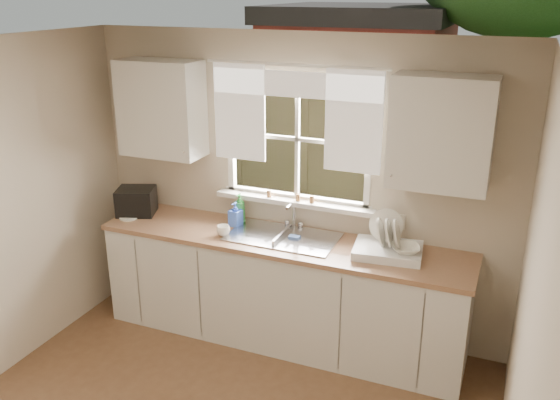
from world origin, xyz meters
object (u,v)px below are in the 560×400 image
at_px(dish_rack, 388,247).
at_px(soap_bottle_a, 240,208).
at_px(black_appliance, 136,201).
at_px(cup, 223,231).

distance_m(dish_rack, soap_bottle_a, 1.32).
distance_m(dish_rack, black_appliance, 2.25).
relative_size(soap_bottle_a, black_appliance, 0.82).
bearing_deg(black_appliance, dish_rack, -20.98).
xyz_separation_m(dish_rack, soap_bottle_a, (-1.31, 0.15, 0.07)).
xyz_separation_m(dish_rack, cup, (-1.31, -0.15, -0.02)).
relative_size(dish_rack, soap_bottle_a, 2.10).
bearing_deg(soap_bottle_a, dish_rack, -5.36).
relative_size(soap_bottle_a, cup, 2.40).
height_order(soap_bottle_a, cup, soap_bottle_a).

